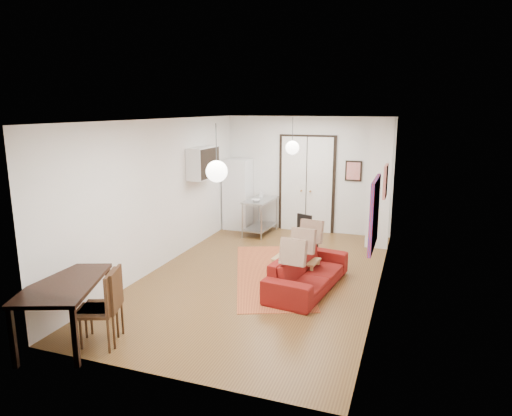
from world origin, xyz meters
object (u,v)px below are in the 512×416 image
(black_side_chair, at_px, (309,227))
(dining_table, at_px, (64,289))
(coffee_table, at_px, (296,261))
(dining_chair_far, at_px, (100,300))
(kitchen_counter, at_px, (260,212))
(sofa, at_px, (308,271))
(dining_chair_near, at_px, (105,297))
(fridge, at_px, (238,194))

(black_side_chair, bearing_deg, dining_table, 88.78)
(coffee_table, xyz_separation_m, dining_chair_far, (-1.86, -3.21, 0.28))
(kitchen_counter, bearing_deg, black_side_chair, -24.58)
(coffee_table, height_order, black_side_chair, black_side_chair)
(coffee_table, distance_m, kitchen_counter, 3.11)
(sofa, bearing_deg, kitchen_counter, 40.28)
(dining_chair_far, bearing_deg, coffee_table, 129.29)
(kitchen_counter, xyz_separation_m, dining_chair_near, (-0.24, -5.74, 0.03))
(sofa, distance_m, dining_chair_near, 3.45)
(coffee_table, bearing_deg, dining_chair_far, -120.19)
(kitchen_counter, relative_size, dining_chair_far, 1.15)
(sofa, xyz_separation_m, coffee_table, (-0.33, 0.44, 0.01))
(dining_chair_near, bearing_deg, kitchen_counter, 157.04)
(fridge, xyz_separation_m, dining_chair_far, (0.48, -6.20, -0.31))
(coffee_table, height_order, dining_chair_near, dining_chair_near)
(sofa, xyz_separation_m, dining_table, (-2.68, -2.87, 0.43))
(dining_chair_near, relative_size, dining_chair_far, 1.00)
(coffee_table, distance_m, black_side_chair, 1.92)
(sofa, height_order, coffee_table, sofa)
(kitchen_counter, xyz_separation_m, dining_table, (-0.73, -5.95, 0.17))
(dining_table, xyz_separation_m, black_side_chair, (2.16, 5.22, -0.27))
(black_side_chair, bearing_deg, coffee_table, 117.03)
(kitchen_counter, bearing_deg, dining_table, -94.20)
(fridge, height_order, dining_chair_far, fridge)
(black_side_chair, bearing_deg, dining_chair_far, 93.13)
(sofa, bearing_deg, coffee_table, 44.64)
(fridge, relative_size, dining_chair_far, 1.77)
(sofa, height_order, fridge, fridge)
(fridge, bearing_deg, sofa, -53.82)
(coffee_table, bearing_deg, black_side_chair, 95.80)
(fridge, relative_size, dining_chair_near, 1.77)
(sofa, height_order, kitchen_counter, kitchen_counter)
(kitchen_counter, bearing_deg, sofa, -54.94)
(fridge, distance_m, dining_chair_near, 6.11)
(fridge, relative_size, dining_table, 1.06)
(coffee_table, height_order, dining_table, dining_table)
(dining_chair_near, relative_size, black_side_chair, 1.26)
(dining_chair_far, bearing_deg, dining_chair_near, 159.48)
(sofa, xyz_separation_m, fridge, (-2.68, 3.43, 0.60))
(sofa, distance_m, kitchen_counter, 3.66)
(dining_chair_near, bearing_deg, dining_table, -86.48)
(sofa, height_order, dining_table, dining_table)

